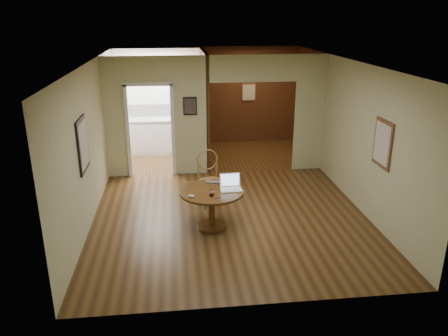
{
  "coord_description": "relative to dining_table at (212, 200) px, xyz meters",
  "views": [
    {
      "loc": [
        -0.95,
        -7.13,
        3.55
      ],
      "look_at": [
        -0.15,
        -0.2,
        1.07
      ],
      "focal_mm": 35.0,
      "sensor_mm": 36.0,
      "label": 1
    }
  ],
  "objects": [
    {
      "name": "floor",
      "position": [
        0.37,
        0.27,
        -0.51
      ],
      "size": [
        5.0,
        5.0,
        0.0
      ],
      "primitive_type": "plane",
      "color": "#432813",
      "rests_on": "ground"
    },
    {
      "name": "room_shell",
      "position": [
        -0.1,
        3.37,
        0.78
      ],
      "size": [
        5.2,
        7.5,
        5.0
      ],
      "color": "white",
      "rests_on": "ground"
    },
    {
      "name": "dining_table",
      "position": [
        0.0,
        0.0,
        0.0
      ],
      "size": [
        1.1,
        1.1,
        0.69
      ],
      "rotation": [
        0.0,
        0.0,
        -0.23
      ],
      "color": "brown",
      "rests_on": "ground"
    },
    {
      "name": "grocery_bag",
      "position": [
        -0.18,
        4.47,
        0.58
      ],
      "size": [
        0.31,
        0.26,
        0.31
      ],
      "primitive_type": "ellipsoid",
      "rotation": [
        0.0,
        0.0,
        -0.0
      ],
      "color": "beige",
      "rests_on": "kitchen_cabinet"
    },
    {
      "name": "open_laptop",
      "position": [
        0.33,
        0.06,
        0.24
      ],
      "size": [
        0.36,
        0.31,
        0.25
      ],
      "rotation": [
        0.0,
        0.0,
        0.02
      ],
      "color": "white",
      "rests_on": "dining_table"
    },
    {
      "name": "pen",
      "position": [
        0.06,
        -0.34,
        0.18
      ],
      "size": [
        0.12,
        0.06,
        0.01
      ],
      "primitive_type": "cylinder",
      "rotation": [
        0.0,
        1.57,
        0.42
      ],
      "color": "navy",
      "rests_on": "dining_table"
    },
    {
      "name": "kitchen_cabinet",
      "position": [
        -0.98,
        4.47,
        -0.04
      ],
      "size": [
        2.06,
        0.6,
        0.94
      ],
      "color": "white",
      "rests_on": "ground"
    },
    {
      "name": "wine_glass",
      "position": [
        -0.02,
        -0.22,
        0.23
      ],
      "size": [
        0.1,
        0.1,
        0.11
      ],
      "primitive_type": null,
      "color": "white",
      "rests_on": "dining_table"
    },
    {
      "name": "mouse",
      "position": [
        -0.36,
        -0.24,
        0.2
      ],
      "size": [
        0.12,
        0.08,
        0.04
      ],
      "primitive_type": "ellipsoid",
      "rotation": [
        0.0,
        0.0,
        -0.18
      ],
      "color": "white",
      "rests_on": "dining_table"
    },
    {
      "name": "chair",
      "position": [
        0.04,
        1.01,
        0.09
      ],
      "size": [
        0.56,
        0.56,
        1.09
      ],
      "rotation": [
        0.0,
        0.0,
        0.24
      ],
      "color": "#A86D3B",
      "rests_on": "ground"
    },
    {
      "name": "closed_laptop",
      "position": [
        0.08,
        0.33,
        0.19
      ],
      "size": [
        0.37,
        0.27,
        0.03
      ],
      "primitive_type": "imported",
      "rotation": [
        0.0,
        0.0,
        -0.19
      ],
      "color": "silver",
      "rests_on": "dining_table"
    }
  ]
}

